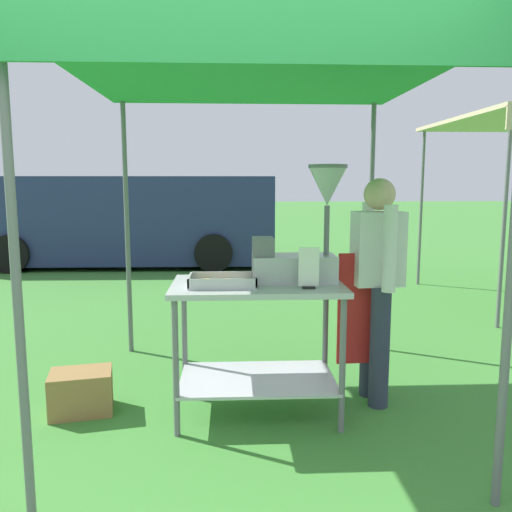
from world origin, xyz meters
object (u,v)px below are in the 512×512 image
object	(u,v)px
donut_cart	(257,320)
donut_tray	(223,283)
supply_crate	(81,392)
stall_canopy	(257,78)
donut_fryer	(303,239)
menu_sign	(309,271)
vendor	(376,279)
van_navy	(123,219)

from	to	relation	value
donut_cart	donut_tray	distance (m)	0.37
supply_crate	stall_canopy	bearing A→B (deg)	1.31
donut_fryer	supply_crate	xyz separation A→B (m)	(-1.53, 0.01, -1.06)
donut_cart	supply_crate	bearing A→B (deg)	176.71
stall_canopy	menu_sign	world-z (taller)	stall_canopy
stall_canopy	donut_cart	world-z (taller)	stall_canopy
stall_canopy	menu_sign	size ratio (longest dim) A/B	10.11
donut_fryer	supply_crate	world-z (taller)	donut_fryer
donut_fryer	menu_sign	world-z (taller)	donut_fryer
donut_tray	vendor	bearing A→B (deg)	12.98
donut_fryer	menu_sign	bearing A→B (deg)	-88.61
stall_canopy	menu_sign	xyz separation A→B (m)	(0.32, -0.29, -1.23)
vendor	stall_canopy	bearing A→B (deg)	-174.84
supply_crate	van_navy	xyz separation A→B (m)	(-1.06, 6.64, 0.73)
stall_canopy	supply_crate	distance (m)	2.43
donut_tray	stall_canopy	bearing A→B (deg)	36.83
donut_fryer	vendor	distance (m)	0.63
menu_sign	van_navy	size ratio (longest dim) A/B	0.05
donut_cart	vendor	xyz separation A→B (m)	(0.85, 0.17, 0.24)
donut_cart	donut_fryer	size ratio (longest dim) A/B	1.45
stall_canopy	donut_fryer	world-z (taller)	stall_canopy
donut_cart	vendor	size ratio (longest dim) A/B	0.71
stall_canopy	donut_tray	world-z (taller)	stall_canopy
vendor	donut_cart	bearing A→B (deg)	-168.40
donut_tray	donut_fryer	distance (m)	0.62
supply_crate	van_navy	distance (m)	6.76
donut_tray	supply_crate	bearing A→B (deg)	171.66
menu_sign	supply_crate	distance (m)	1.79
menu_sign	stall_canopy	bearing A→B (deg)	137.80
donut_cart	stall_canopy	bearing A→B (deg)	90.00
donut_tray	donut_fryer	xyz separation A→B (m)	(0.54, 0.13, 0.27)
donut_cart	van_navy	size ratio (longest dim) A/B	0.20
menu_sign	van_navy	distance (m)	7.37
donut_tray	vendor	xyz separation A→B (m)	(1.08, 0.25, -0.03)
donut_tray	van_navy	size ratio (longest dim) A/B	0.08
supply_crate	menu_sign	bearing A→B (deg)	-9.57
supply_crate	donut_cart	bearing A→B (deg)	-3.29
donut_cart	menu_sign	xyz separation A→B (m)	(0.32, -0.19, 0.37)
donut_cart	supply_crate	world-z (taller)	donut_cart
donut_tray	menu_sign	world-z (taller)	menu_sign
vendor	supply_crate	xyz separation A→B (m)	(-2.07, -0.10, -0.76)
stall_canopy	supply_crate	xyz separation A→B (m)	(-1.22, -0.03, -2.11)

